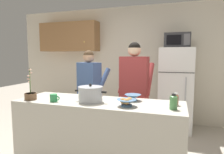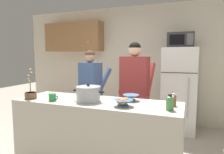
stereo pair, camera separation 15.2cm
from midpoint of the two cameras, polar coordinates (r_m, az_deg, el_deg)
name	(u,v)px [view 2 (the right image)]	position (r m, az deg, el deg)	size (l,w,h in m)	color
back_wall_unit	(129,60)	(4.70, 5.72, 4.98)	(6.00, 0.48, 2.60)	beige
kitchen_island	(97,136)	(2.68, -2.75, -16.49)	(2.11, 0.68, 0.92)	#BCB7A8
refrigerator	(179,90)	(4.16, 19.59, -3.47)	(0.64, 0.68, 1.64)	white
microwave	(181,40)	(4.10, 20.07, 9.86)	(0.48, 0.37, 0.28)	#2D2D30
person_near_pot	(91,86)	(3.41, -4.85, -2.56)	(0.58, 0.54, 1.58)	black
person_by_sink	(135,83)	(3.12, 7.87, -1.78)	(0.54, 0.45, 1.70)	#33384C
cooking_pot	(88,94)	(2.50, -5.03, -4.85)	(0.42, 0.31, 0.23)	#ADAFB5
coffee_mug	(53,97)	(2.62, -15.02, -5.62)	(0.13, 0.09, 0.10)	#2D8C4C
bread_bowl	(123,102)	(2.27, 5.11, -7.16)	(0.23, 0.23, 0.10)	#4C7299
empty_bowl	(131,97)	(2.55, 7.13, -5.77)	(0.21, 0.21, 0.08)	#4C7299
bottle_near_edge	(170,102)	(2.21, 18.14, -6.93)	(0.08, 0.08, 0.17)	#4C8C4C
bottle_mid_counter	(173,100)	(2.40, 18.91, -6.22)	(0.06, 0.06, 0.14)	brown
potted_orchid	(31,94)	(2.84, -20.80, -4.52)	(0.15, 0.15, 0.41)	brown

